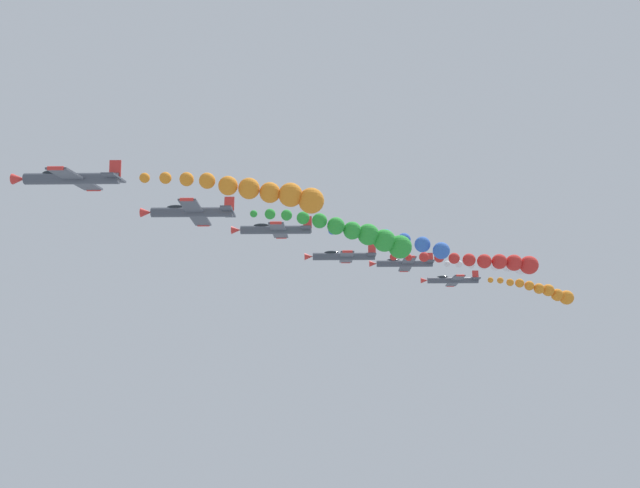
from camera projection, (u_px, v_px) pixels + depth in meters
airplane_lead at (70, 178)px, 60.68m from camera, size 9.32×10.35×3.24m
smoke_trail_lead at (266, 192)px, 60.88m from camera, size 3.35×17.51×3.64m
airplane_left_inner at (190, 212)px, 70.66m from camera, size 9.53×10.35×2.61m
smoke_trail_left_inner at (365, 235)px, 71.80m from camera, size 5.25×18.17×4.62m
airplane_right_inner at (274, 230)px, 82.03m from camera, size 9.44×10.35×2.96m
smoke_trail_right_inner at (410, 243)px, 80.89m from camera, size 2.30×15.31×4.54m
airplane_left_outer at (343, 256)px, 92.64m from camera, size 9.45×10.35×2.95m
smoke_trail_left_outer at (494, 262)px, 92.89m from camera, size 3.36×21.74×2.91m
airplane_right_outer at (403, 263)px, 103.33m from camera, size 9.55×10.35×2.51m
smoke_trail_right_outer at (500, 266)px, 101.76m from camera, size 3.36×12.87×2.99m
airplane_trailing at (452, 280)px, 114.22m from camera, size 9.53×10.35×2.62m
smoke_trail_trailing at (547, 291)px, 114.96m from camera, size 4.34×15.87×4.35m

